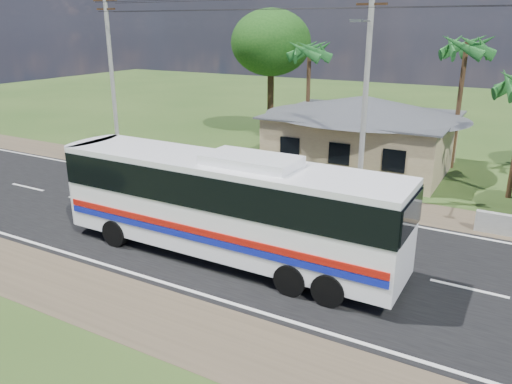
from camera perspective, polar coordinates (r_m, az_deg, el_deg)
ground at (r=21.04m, az=-1.88°, el=-5.09°), size 120.00×120.00×0.00m
road at (r=21.04m, az=-1.88°, el=-5.07°), size 120.00×16.00×0.03m
house at (r=31.35m, az=12.14°, el=7.54°), size 12.40×10.00×5.00m
utility_poles at (r=24.24m, az=11.70°, el=11.89°), size 32.80×2.22×11.00m
palm_mid at (r=32.24m, az=22.90°, el=14.93°), size 2.80×2.80×8.20m
palm_far at (r=35.40m, az=6.13°, el=15.66°), size 2.80×2.80×7.70m
tree_behind_house at (r=38.90m, az=1.73°, el=16.66°), size 6.00×6.00×9.61m
coach_bus at (r=18.33m, az=-3.51°, el=-0.80°), size 13.41×3.00×4.16m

